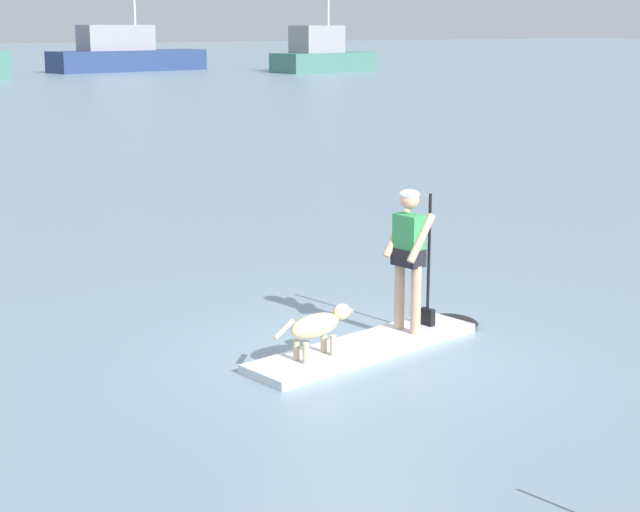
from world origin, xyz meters
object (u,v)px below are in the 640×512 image
(dog, at_px, (318,326))
(moored_boat_far_starboard, at_px, (321,55))
(paddleboard, at_px, (378,343))
(person_paddler, at_px, (409,250))
(moored_boat_center, at_px, (125,54))

(dog, distance_m, moored_boat_far_starboard, 68.76)
(dog, bearing_deg, paddleboard, 12.08)
(person_paddler, distance_m, moored_boat_far_starboard, 67.83)
(dog, height_order, moored_boat_far_starboard, moored_boat_far_starboard)
(moored_boat_far_starboard, bearing_deg, person_paddler, -118.97)
(paddleboard, relative_size, person_paddler, 2.01)
(moored_boat_center, xyz_separation_m, moored_boat_far_starboard, (12.87, -8.79, -0.02))
(person_paddler, distance_m, dog, 1.52)
(paddleboard, bearing_deg, moored_boat_far_starboard, 60.73)
(moored_boat_center, distance_m, moored_boat_far_starboard, 15.58)
(paddleboard, xyz_separation_m, moored_boat_center, (20.46, 68.24, 1.30))
(paddleboard, relative_size, moored_boat_center, 0.25)
(person_paddler, xyz_separation_m, moored_boat_far_starboard, (32.85, 59.35, 0.27))
(moored_boat_center, bearing_deg, paddleboard, -106.69)
(person_paddler, relative_size, dog, 1.50)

